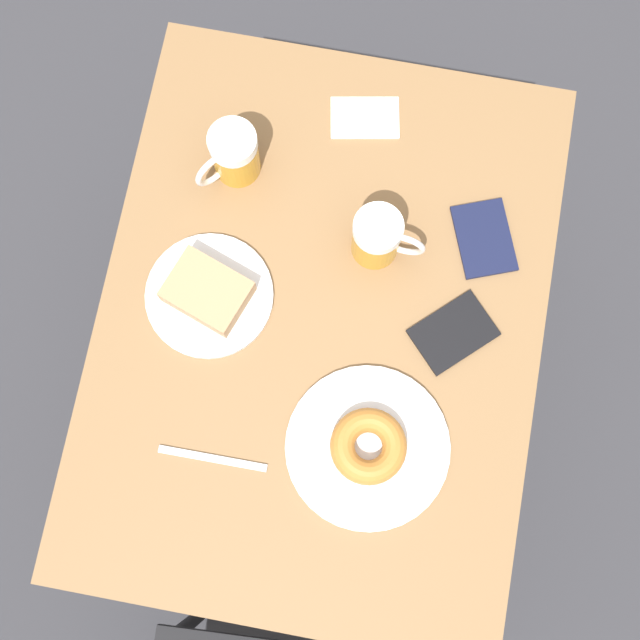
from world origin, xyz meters
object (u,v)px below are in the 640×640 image
(plate_with_donut, at_px, (368,447))
(fork, at_px, (213,459))
(beer_mug_center, at_px, (378,237))
(passport_far_edge, at_px, (453,333))
(beer_mug_left, at_px, (233,154))
(napkin_folded, at_px, (365,118))
(passport_near_edge, at_px, (484,238))
(plate_with_cake, at_px, (208,293))

(plate_with_donut, bearing_deg, fork, 14.57)
(plate_with_donut, relative_size, beer_mug_center, 2.16)
(beer_mug_center, relative_size, fork, 0.69)
(plate_with_donut, xyz_separation_m, passport_far_edge, (-0.10, -0.21, -0.01))
(beer_mug_left, distance_m, beer_mug_center, 0.27)
(beer_mug_left, bearing_deg, napkin_folded, -147.11)
(beer_mug_center, xyz_separation_m, napkin_folded, (0.06, -0.22, -0.05))
(napkin_folded, xyz_separation_m, passport_near_edge, (-0.23, 0.18, 0.00))
(napkin_folded, relative_size, passport_far_edge, 0.84)
(passport_near_edge, bearing_deg, beer_mug_center, 15.33)
(beer_mug_left, xyz_separation_m, beer_mug_center, (-0.25, 0.10, 0.00))
(fork, relative_size, passport_far_edge, 1.14)
(napkin_folded, bearing_deg, passport_near_edge, 142.64)
(passport_near_edge, bearing_deg, napkin_folded, -37.36)
(plate_with_donut, relative_size, beer_mug_left, 2.29)
(passport_far_edge, bearing_deg, passport_near_edge, -98.80)
(plate_with_donut, height_order, beer_mug_left, beer_mug_left)
(beer_mug_left, bearing_deg, passport_near_edge, 173.52)
(fork, bearing_deg, napkin_folded, -102.53)
(passport_near_edge, bearing_deg, plate_with_cake, 22.72)
(fork, height_order, passport_near_edge, passport_near_edge)
(napkin_folded, bearing_deg, plate_with_donut, 100.34)
(plate_with_cake, bearing_deg, beer_mug_center, -152.64)
(plate_with_donut, height_order, napkin_folded, plate_with_donut)
(beer_mug_center, xyz_separation_m, fork, (0.19, 0.39, -0.05))
(plate_with_donut, distance_m, napkin_folded, 0.56)
(plate_with_donut, bearing_deg, beer_mug_center, -82.63)
(plate_with_cake, bearing_deg, plate_with_donut, 146.62)
(napkin_folded, bearing_deg, passport_far_edge, 120.89)
(plate_with_cake, xyz_separation_m, passport_near_edge, (-0.42, -0.18, -0.02))
(beer_mug_left, xyz_separation_m, passport_far_edge, (-0.40, 0.21, -0.05))
(plate_with_donut, distance_m, fork, 0.24)
(plate_with_cake, distance_m, passport_near_edge, 0.46)
(plate_with_cake, distance_m, plate_with_donut, 0.35)
(plate_with_cake, distance_m, beer_mug_center, 0.29)
(beer_mug_center, height_order, fork, beer_mug_center)
(beer_mug_center, height_order, napkin_folded, beer_mug_center)
(plate_with_donut, bearing_deg, passport_far_edge, -116.89)
(passport_far_edge, bearing_deg, beer_mug_center, -39.03)
(beer_mug_center, relative_size, passport_near_edge, 0.80)
(beer_mug_center, bearing_deg, passport_near_edge, -164.67)
(beer_mug_center, bearing_deg, plate_with_donut, 97.37)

